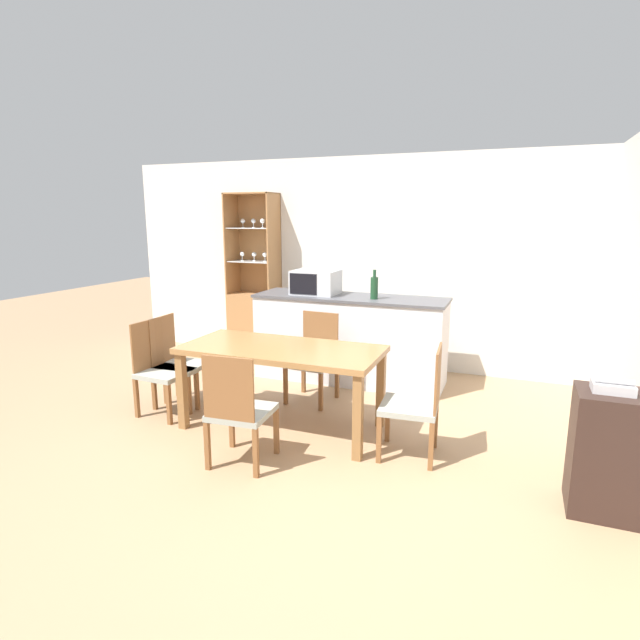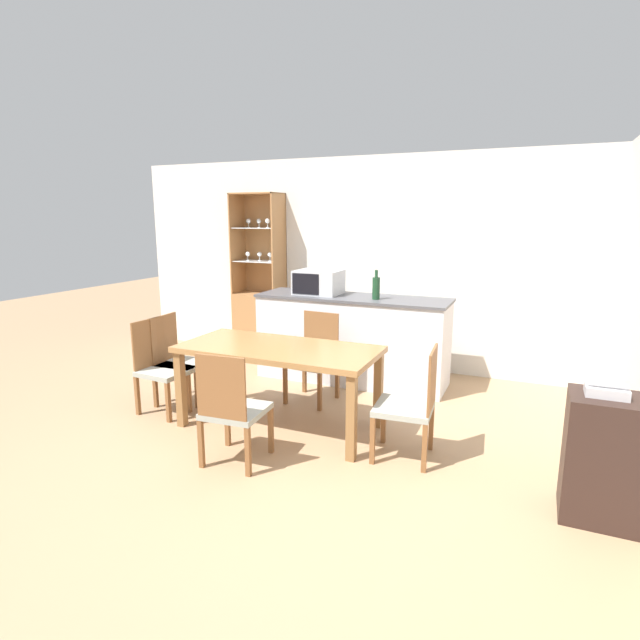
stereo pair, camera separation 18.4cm
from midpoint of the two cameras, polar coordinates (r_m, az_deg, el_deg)
The scene contains 14 objects.
ground_plane at distance 4.15m, azimuth -3.81°, elevation -14.56°, with size 18.00×18.00×0.00m, color #A37F5B.
wall_back at distance 6.20m, azimuth 7.37°, elevation 6.44°, with size 6.80×0.06×2.55m.
kitchen_counter at distance 5.64m, azimuth 4.59°, elevation -2.15°, with size 2.15×0.65×0.97m.
display_cabinet at distance 6.70m, azimuth -6.08°, elevation 1.16°, with size 0.64×0.38×2.13m.
dining_table at distance 4.35m, azimuth -3.53°, elevation -4.13°, with size 1.73×0.80×0.74m.
dining_chair_side_left_near at distance 4.96m, azimuth -16.57°, elevation -5.23°, with size 0.45×0.45×0.88m.
dining_chair_side_right_near at distance 3.93m, azimuth 11.63°, elevation -9.50°, with size 0.46×0.46×0.88m.
dining_chair_head_near at distance 3.81m, azimuth -8.57°, elevation -10.07°, with size 0.46×0.46×0.88m.
dining_chair_head_far at distance 5.04m, azimuth 0.36°, elevation -4.46°, with size 0.46×0.46×0.88m.
dining_chair_side_left_far at distance 5.14m, azimuth -14.89°, elevation -4.56°, with size 0.45×0.45×0.88m.
microwave at distance 5.69m, azimuth 0.75°, elevation 4.35°, with size 0.50×0.40×0.27m.
wine_bottle at distance 5.36m, azimuth 7.41°, elevation 3.70°, with size 0.08×0.08×0.31m.
side_cabinet at distance 3.64m, azimuth 31.35°, elevation -13.43°, with size 0.49×0.37×0.79m.
telephone at distance 3.49m, azimuth 31.27°, elevation -6.92°, with size 0.23×0.16×0.09m.
Camera 2 is at (1.82, -3.26, 1.84)m, focal length 28.00 mm.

